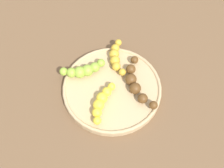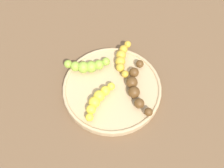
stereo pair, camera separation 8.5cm
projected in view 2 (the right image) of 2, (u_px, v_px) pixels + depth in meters
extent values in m
plane|color=brown|center=(112.00, 91.00, 0.88)|extent=(2.40, 2.40, 0.00)
cylinder|color=tan|center=(112.00, 89.00, 0.87)|extent=(0.29, 0.29, 0.02)
torus|color=tan|center=(112.00, 88.00, 0.87)|extent=(0.29, 0.29, 0.01)
sphere|color=#593819|center=(140.00, 64.00, 0.89)|extent=(0.02, 0.02, 0.02)
sphere|color=#593819|center=(134.00, 72.00, 0.87)|extent=(0.03, 0.03, 0.03)
sphere|color=#593819|center=(132.00, 82.00, 0.85)|extent=(0.03, 0.03, 0.03)
sphere|color=#593819|center=(134.00, 93.00, 0.84)|extent=(0.03, 0.03, 0.03)
sphere|color=#593819|center=(139.00, 103.00, 0.82)|extent=(0.03, 0.03, 0.03)
sphere|color=#593819|center=(148.00, 112.00, 0.81)|extent=(0.02, 0.02, 0.02)
sphere|color=gold|center=(128.00, 44.00, 0.93)|extent=(0.02, 0.02, 0.02)
sphere|color=gold|center=(123.00, 49.00, 0.92)|extent=(0.03, 0.03, 0.03)
sphere|color=gold|center=(121.00, 55.00, 0.91)|extent=(0.03, 0.03, 0.03)
sphere|color=gold|center=(120.00, 61.00, 0.89)|extent=(0.03, 0.03, 0.03)
sphere|color=gold|center=(122.00, 68.00, 0.88)|extent=(0.03, 0.03, 0.03)
sphere|color=gold|center=(125.00, 74.00, 0.87)|extent=(0.02, 0.02, 0.02)
sphere|color=#8CAD38|center=(68.00, 64.00, 0.89)|extent=(0.02, 0.02, 0.02)
sphere|color=#8CAD38|center=(75.00, 66.00, 0.88)|extent=(0.03, 0.03, 0.03)
sphere|color=#8CAD38|center=(83.00, 67.00, 0.88)|extent=(0.03, 0.03, 0.03)
sphere|color=#8CAD38|center=(91.00, 67.00, 0.88)|extent=(0.03, 0.03, 0.03)
sphere|color=#8CAD38|center=(99.00, 65.00, 0.89)|extent=(0.03, 0.03, 0.03)
sphere|color=#8CAD38|center=(106.00, 62.00, 0.89)|extent=(0.02, 0.02, 0.02)
sphere|color=yellow|center=(112.00, 87.00, 0.85)|extent=(0.02, 0.02, 0.02)
sphere|color=yellow|center=(105.00, 91.00, 0.84)|extent=(0.03, 0.03, 0.03)
sphere|color=yellow|center=(99.00, 96.00, 0.83)|extent=(0.03, 0.03, 0.03)
sphere|color=yellow|center=(94.00, 102.00, 0.82)|extent=(0.03, 0.03, 0.03)
sphere|color=yellow|center=(91.00, 109.00, 0.81)|extent=(0.03, 0.03, 0.03)
sphere|color=yellow|center=(89.00, 117.00, 0.80)|extent=(0.02, 0.02, 0.02)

